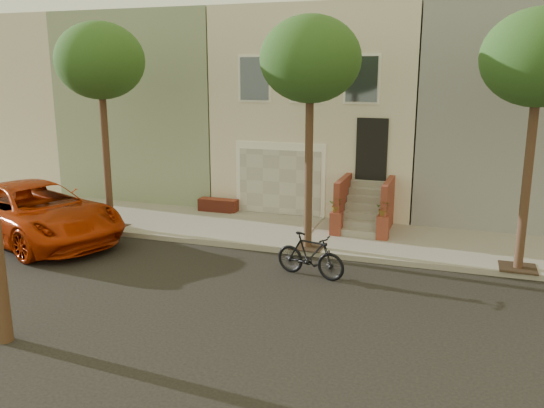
% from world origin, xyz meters
% --- Properties ---
extents(ground, '(90.00, 90.00, 0.00)m').
position_xyz_m(ground, '(0.00, 0.00, 0.00)').
color(ground, black).
rests_on(ground, ground).
extents(sidewalk, '(40.00, 3.70, 0.15)m').
position_xyz_m(sidewalk, '(0.00, 5.35, 0.07)').
color(sidewalk, '#9A968C').
rests_on(sidewalk, ground).
extents(house_row, '(33.10, 11.70, 7.00)m').
position_xyz_m(house_row, '(0.00, 11.19, 3.64)').
color(house_row, beige).
rests_on(house_row, sidewalk).
extents(tree_left, '(2.70, 2.57, 6.30)m').
position_xyz_m(tree_left, '(-5.50, 3.90, 5.26)').
color(tree_left, '#2D2116').
rests_on(tree_left, sidewalk).
extents(tree_mid, '(2.70, 2.57, 6.30)m').
position_xyz_m(tree_mid, '(1.00, 3.90, 5.26)').
color(tree_mid, '#2D2116').
rests_on(tree_mid, sidewalk).
extents(tree_right, '(2.70, 2.57, 6.30)m').
position_xyz_m(tree_right, '(6.50, 3.90, 5.26)').
color(tree_right, '#2D2116').
rests_on(tree_right, sidewalk).
extents(pickup_truck, '(6.87, 4.83, 1.74)m').
position_xyz_m(pickup_truck, '(-7.07, 2.34, 0.87)').
color(pickup_truck, '#B02C05').
rests_on(pickup_truck, ground).
extents(motorcycle, '(1.92, 0.93, 1.11)m').
position_xyz_m(motorcycle, '(1.58, 2.00, 0.56)').
color(motorcycle, black).
rests_on(motorcycle, ground).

